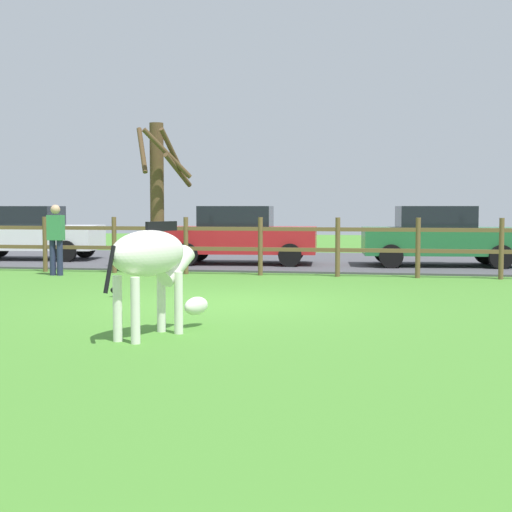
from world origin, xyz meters
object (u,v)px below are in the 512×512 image
Objects in this scene: zebra at (153,261)px; visitor_near_fence at (56,236)px; parked_car_green at (439,235)px; crow_on_grass at (116,290)px; parked_car_white at (29,232)px; bare_tree at (158,192)px; parked_car_red at (240,235)px.

zebra is 8.76m from visitor_near_fence.
visitor_near_fence is (-8.88, -3.81, 0.06)m from parked_car_green.
parked_car_white is at bearing 126.08° from crow_on_grass.
bare_tree reaches higher than crow_on_grass.
parked_car_red and parked_car_green have the same top height.
parked_car_green is (6.74, 2.74, -1.11)m from bare_tree.
parked_car_white is 4.93m from visitor_near_fence.
visitor_near_fence is (-3.64, -3.55, 0.06)m from parked_car_red.
crow_on_grass is 0.05× the size of parked_car_red.
parked_car_white is at bearing 175.26° from parked_car_red.
parked_car_green is at bearing 22.10° from bare_tree.
parked_car_green reaches higher than crow_on_grass.
parked_car_green is at bearing 69.78° from zebra.
parked_car_white is 6.44m from parked_car_red.
crow_on_grass is 9.59m from parked_car_white.
zebra is (2.63, -8.42, -1.03)m from bare_tree.
parked_car_red is (-1.13, 10.89, -0.08)m from zebra.
bare_tree is 2.19× the size of visitor_near_fence.
parked_car_green is at bearing 23.22° from visitor_near_fence.
crow_on_grass is (-1.91, 3.69, -0.80)m from zebra.
parked_car_red is (0.78, 7.20, 0.72)m from crow_on_grass.
parked_car_white reaches higher than zebra.
parked_car_green is (4.11, 11.15, -0.08)m from zebra.
visitor_near_fence is (-2.14, -1.07, -1.05)m from bare_tree.
bare_tree is at bearing 98.67° from crow_on_grass.
parked_car_green is (11.65, -0.27, 0.00)m from parked_car_white.
crow_on_grass is at bearing 117.36° from zebra.
parked_car_green is at bearing 2.89° from parked_car_red.
parked_car_white is (-7.54, 11.42, -0.08)m from zebra.
zebra is 1.12× the size of visitor_near_fence.
bare_tree reaches higher than visitor_near_fence.
bare_tree is 0.87× the size of parked_car_red.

